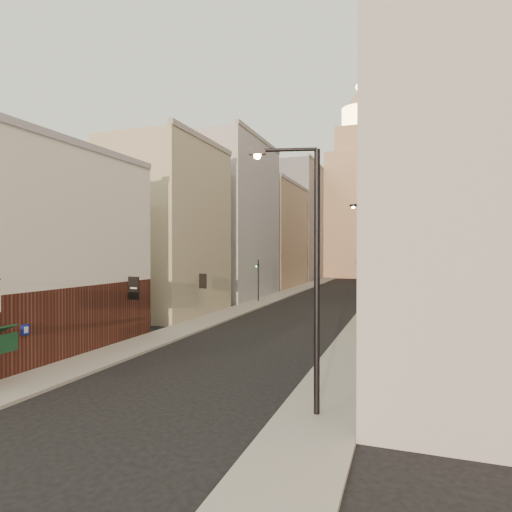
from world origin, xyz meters
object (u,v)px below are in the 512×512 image
(clock_tower, at_px, (359,201))
(streetlamp_far, at_px, (386,260))
(traffic_light_left, at_px, (258,271))
(streetlamp_mid, at_px, (374,252))
(white_tower, at_px, (410,186))
(streetlamp_near, at_px, (310,264))
(traffic_light_right, at_px, (378,272))

(clock_tower, xyz_separation_m, streetlamp_far, (7.80, -41.29, -12.79))
(clock_tower, bearing_deg, traffic_light_left, -96.32)
(clock_tower, bearing_deg, streetlamp_far, -79.30)
(streetlamp_mid, xyz_separation_m, traffic_light_left, (-13.66, 7.90, -2.29))
(clock_tower, height_order, white_tower, clock_tower)
(traffic_light_left, bearing_deg, streetlamp_near, 128.98)
(white_tower, distance_m, streetlamp_far, 30.73)
(clock_tower, bearing_deg, traffic_light_right, -81.96)
(streetlamp_far, bearing_deg, traffic_light_right, -81.59)
(white_tower, distance_m, streetlamp_near, 73.67)
(traffic_light_right, bearing_deg, clock_tower, -98.96)
(streetlamp_far, xyz_separation_m, traffic_light_right, (-0.35, -11.47, -1.09))
(white_tower, xyz_separation_m, traffic_light_left, (-16.99, -40.12, -14.98))
(clock_tower, distance_m, streetlamp_near, 87.54)
(streetlamp_near, bearing_deg, white_tower, 72.82)
(streetlamp_mid, height_order, traffic_light_right, streetlamp_mid)
(streetlamp_near, distance_m, streetlamp_mid, 24.39)
(clock_tower, xyz_separation_m, traffic_light_right, (7.46, -52.76, -13.88))
(streetlamp_far, relative_size, traffic_light_right, 1.70)
(clock_tower, distance_m, traffic_light_right, 55.06)
(white_tower, distance_m, traffic_light_right, 41.66)
(clock_tower, relative_size, traffic_light_right, 8.98)
(traffic_light_left, bearing_deg, clock_tower, -79.52)
(streetlamp_near, distance_m, traffic_light_right, 33.70)
(clock_tower, height_order, streetlamp_mid, clock_tower)
(white_tower, xyz_separation_m, streetlamp_far, (-3.20, -27.29, -13.76))
(streetlamp_near, height_order, streetlamp_mid, streetlamp_mid)
(streetlamp_mid, xyz_separation_m, streetlamp_far, (0.13, 20.73, -1.07))
(white_tower, distance_m, traffic_light_left, 46.08)
(clock_tower, xyz_separation_m, streetlamp_mid, (7.67, -62.02, -11.72))
(streetlamp_far, xyz_separation_m, traffic_light_left, (-13.80, -12.83, -1.22))
(traffic_light_left, xyz_separation_m, traffic_light_right, (13.45, 1.37, 0.13))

